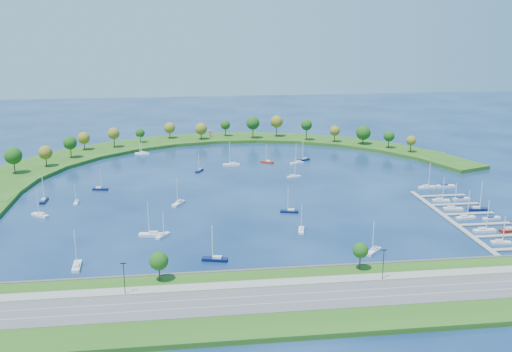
{
  "coord_description": "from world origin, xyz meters",
  "views": [
    {
      "loc": [
        -31.28,
        -277.73,
        81.75
      ],
      "look_at": [
        5.0,
        5.0,
        4.0
      ],
      "focal_mm": 40.85,
      "sensor_mm": 36.0,
      "label": 1
    }
  ],
  "objects": [
    {
      "name": "moored_boat_7",
      "position": [
        33.74,
        42.98,
        0.92
      ],
      "size": [
        8.68,
        5.31,
        12.36
      ],
      "rotation": [
        0.0,
        0.0,
        3.52
      ],
      "color": "silver",
      "rests_on": "ground"
    },
    {
      "name": "moored_boat_9",
      "position": [
        -4.24,
        43.38,
        0.97
      ],
      "size": [
        9.52,
        2.78,
        13.95
      ],
      "rotation": [
        0.0,
        0.0,
        3.13
      ],
      "color": "silver",
      "rests_on": "ground"
    },
    {
      "name": "moored_boat_15",
      "position": [
        -40.15,
        -64.25,
        0.87
      ],
      "size": [
        5.86,
        6.99,
        10.56
      ],
      "rotation": [
        0.0,
        0.0,
        0.94
      ],
      "color": "silver",
      "rests_on": "ground"
    },
    {
      "name": "dock_system",
      "position": [
        85.3,
        -61.0,
        0.35
      ],
      "size": [
        24.28,
        82.0,
        1.6
      ],
      "color": "gray",
      "rests_on": "ground"
    },
    {
      "name": "breakwater",
      "position": [
        -46.33,
        48.72,
        0.99
      ],
      "size": [
        286.74,
        247.64,
        2.0
      ],
      "color": "#255015",
      "rests_on": "ground"
    },
    {
      "name": "docked_boat_9",
      "position": [
        95.98,
        -34.57,
        0.6
      ],
      "size": [
        8.18,
        3.03,
        1.63
      ],
      "rotation": [
        0.0,
        0.0,
        0.1
      ],
      "color": "silver",
      "rests_on": "ground"
    },
    {
      "name": "south_shoreline",
      "position": [
        0.03,
        -122.88,
        1.0
      ],
      "size": [
        420.0,
        43.1,
        11.6
      ],
      "color": "#255015",
      "rests_on": "ground"
    },
    {
      "name": "moored_boat_5",
      "position": [
        -80.38,
        -17.14,
        0.84
      ],
      "size": [
        1.93,
        6.4,
        9.35
      ],
      "rotation": [
        0.0,
        0.0,
        4.74
      ],
      "color": "silver",
      "rests_on": "ground"
    },
    {
      "name": "moored_boat_8",
      "position": [
        -95.55,
        -12.81,
        0.92
      ],
      "size": [
        2.46,
        8.55,
        12.54
      ],
      "rotation": [
        0.0,
        0.0,
        1.56
      ],
      "color": "#09113E",
      "rests_on": "ground"
    },
    {
      "name": "moored_boat_17",
      "position": [
        -55.93,
        77.53,
        0.89
      ],
      "size": [
        7.77,
        2.46,
        11.3
      ],
      "rotation": [
        0.0,
        0.0,
        3.18
      ],
      "color": "silver",
      "rests_on": "ground"
    },
    {
      "name": "docked_boat_2",
      "position": [
        85.5,
        -75.37,
        0.94
      ],
      "size": [
        8.99,
        2.71,
        13.13
      ],
      "rotation": [
        0.0,
        0.0,
        0.02
      ],
      "color": "silver",
      "rests_on": "ground"
    },
    {
      "name": "docked_boat_11",
      "position": [
        97.86,
        -13.77,
        0.69
      ],
      "size": [
        9.29,
        2.64,
        1.89
      ],
      "rotation": [
        0.0,
        0.0,
        -0.0
      ],
      "color": "silver",
      "rests_on": "ground"
    },
    {
      "name": "docked_boat_5",
      "position": [
        95.99,
        -61.71,
        0.58
      ],
      "size": [
        7.97,
        3.2,
        1.58
      ],
      "rotation": [
        0.0,
        0.0,
        0.14
      ],
      "color": "silver",
      "rests_on": "ground"
    },
    {
      "name": "moored_boat_10",
      "position": [
        26.28,
        13.99,
        0.87
      ],
      "size": [
        7.62,
        3.91,
        10.79
      ],
      "rotation": [
        0.0,
        0.0,
        0.27
      ],
      "color": "silver",
      "rests_on": "ground"
    },
    {
      "name": "harbor_tower",
      "position": [
        -12.89,
        117.92,
        4.39
      ],
      "size": [
        2.6,
        2.6,
        4.68
      ],
      "color": "gray",
      "rests_on": "breakwater"
    },
    {
      "name": "ground",
      "position": [
        0.0,
        0.0,
        0.0
      ],
      "size": [
        700.0,
        700.0,
        0.0
      ],
      "primitive_type": "plane",
      "color": "#071B41",
      "rests_on": "ground"
    },
    {
      "name": "moored_boat_2",
      "position": [
        14.02,
        -65.56,
        0.88
      ],
      "size": [
        3.69,
        7.75,
        10.98
      ],
      "rotation": [
        0.0,
        0.0,
        1.35
      ],
      "color": "silver",
      "rests_on": "ground"
    },
    {
      "name": "docked_boat_8",
      "position": [
        85.53,
        -35.63,
        0.89
      ],
      "size": [
        8.07,
        3.29,
        11.51
      ],
      "rotation": [
        0.0,
        0.0,
        -0.14
      ],
      "color": "silver",
      "rests_on": "ground"
    },
    {
      "name": "moored_boat_0",
      "position": [
        13.63,
        -42.09,
        0.89
      ],
      "size": [
        8.15,
        3.87,
        11.56
      ],
      "rotation": [
        0.0,
        0.0,
        2.92
      ],
      "color": "#09113E",
      "rests_on": "ground"
    },
    {
      "name": "moored_boat_6",
      "position": [
        -21.57,
        -90.03,
        0.94
      ],
      "size": [
        9.26,
        4.78,
        13.1
      ],
      "rotation": [
        0.0,
        0.0,
        2.87
      ],
      "color": "#09113E",
      "rests_on": "ground"
    },
    {
      "name": "moored_boat_3",
      "position": [
        -72.36,
        3.43,
        0.88
      ],
      "size": [
        7.79,
        3.66,
        11.05
      ],
      "rotation": [
        0.0,
        0.0,
        6.07
      ],
      "color": "#09113E",
      "rests_on": "ground"
    },
    {
      "name": "moored_boat_12",
      "position": [
        -44.57,
        -63.2,
        0.97
      ],
      "size": [
        9.76,
        4.18,
        13.89
      ],
      "rotation": [
        0.0,
        0.0,
        2.97
      ],
      "color": "silver",
      "rests_on": "ground"
    },
    {
      "name": "moored_boat_1",
      "position": [
        16.97,
        47.4,
        0.88
      ],
      "size": [
        7.49,
        6.11,
        11.23
      ],
      "rotation": [
        0.0,
        0.0,
        2.54
      ],
      "color": "maroon",
      "rests_on": "ground"
    },
    {
      "name": "docked_boat_0",
      "position": [
        85.54,
        -87.65,
        0.87
      ],
      "size": [
        7.5,
        3.1,
        10.7
      ],
      "rotation": [
        0.0,
        0.0,
        -0.15
      ],
      "color": "silver",
      "rests_on": "ground"
    },
    {
      "name": "breakwater_trees",
      "position": [
        -12.9,
        86.02,
        10.62
      ],
      "size": [
        234.31,
        93.97,
        15.03
      ],
      "color": "#382314",
      "rests_on": "breakwater"
    },
    {
      "name": "docked_boat_6",
      "position": [
        85.52,
        -47.76,
        0.91
      ],
      "size": [
        8.57,
        3.71,
        12.19
      ],
      "rotation": [
        0.0,
        0.0,
        -0.17
      ],
      "color": "silver",
      "rests_on": "ground"
    },
    {
      "name": "moored_boat_13",
      "position": [
        -34.21,
        -24.75,
        0.92
      ],
      "size": [
        6.22,
        8.64,
        12.56
      ],
      "rotation": [
        0.0,
        0.0,
        4.21
      ],
      "color": "silver",
      "rests_on": "ground"
    },
    {
      "name": "docked_boat_7",
      "position": [
        96.0,
        -50.02,
        0.95
      ],
      "size": [
        9.34,
        3.79,
        13.34
      ],
      "rotation": [
        0.0,
        0.0,
        -0.14
      ],
      "color": "#09113E",
      "rests_on": "ground"
    },
    {
      "name": "docked_boat_4",
      "position": [
        85.52,
        -59.75,
        0.91
      ],
      "size": [
        8.58,
        3.35,
        12.28
      ],
      "rotation": [
        0.0,
        0.0,
        0.12
      ],
      "color": "silver",
      "rests_on": "ground"
    },
    {
      "name": "moored_boat_19",
      "position": [
        -22.77,
        32.96,
        0.86
      ],
      "size": [
        4.92,
        7.18,
        10.35
      ],
      "rotation": [
        0.0,
        0.0,
        4.25
      ],
      "color": "#09113E",
      "rests_on": "ground"
    },
    {
      "name": "moored_boat_11",
      "position": [
        -92.56,
        -33.68,
        0.92
      ],
      "size": [
        8.32,
        7.08,
        12.63
      ],
      "rotation": [
        0.0,
        0.0,
        2.5
      ],
      "color": "silver",
      "rests_on": "ground"
    },
    {
      "name": "moored_boat_16",
      "position": [
        -57.1,
        79.24,
        0.89
      ],
      "size": [
        8.12,
        4.06,
        11.5
      ],
      "rotation": [
        0.0,
        0.0,
        2.89
      ],
      "color": "silver",
      "rests_on": "ground"
    },
    {
      "name": "docked_boat_10",
      "position": [
        87.91,
        -14.49,
        0.94
      ],
      "size": [
        9.15,
        3.6,
        13.09
      ],
      "rotation": [
        0.0,
        0.0,
        0.13
      ],
      "color": "silver",
      "rests_on": "ground"
    },
    {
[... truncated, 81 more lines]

